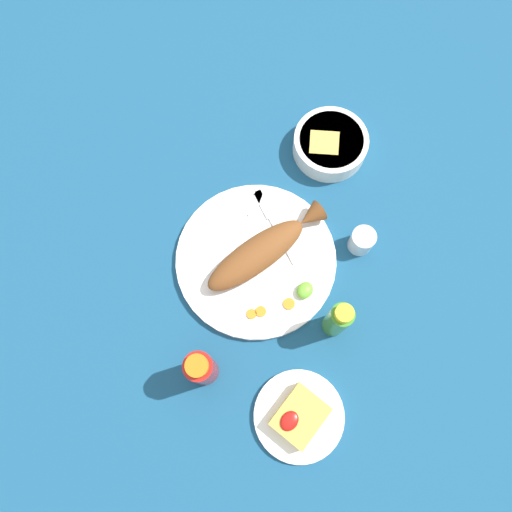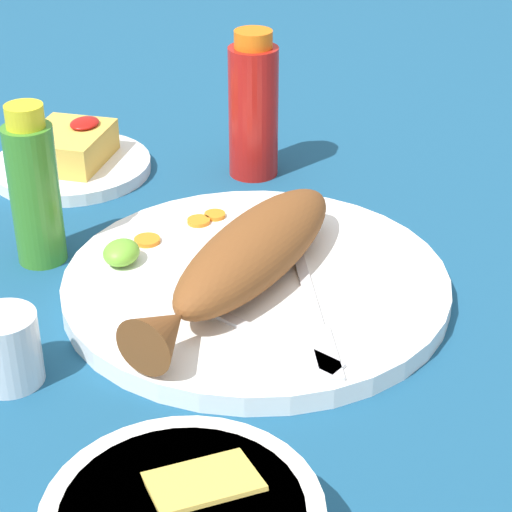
{
  "view_description": "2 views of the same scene",
  "coord_description": "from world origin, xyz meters",
  "px_view_note": "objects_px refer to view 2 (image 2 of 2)",
  "views": [
    {
      "loc": [
        0.23,
        0.18,
        1.03
      ],
      "look_at": [
        0.0,
        0.0,
        0.04
      ],
      "focal_mm": 35.0,
      "sensor_mm": 36.0,
      "label": 1
    },
    {
      "loc": [
        -0.68,
        -0.17,
        0.44
      ],
      "look_at": [
        0.0,
        0.0,
        0.04
      ],
      "focal_mm": 65.0,
      "sensor_mm": 36.0,
      "label": 2
    }
  ],
  "objects_px": {
    "fork_far": "(258,332)",
    "salt_cup": "(8,353)",
    "fork_near": "(316,321)",
    "side_plate_fries": "(71,167)",
    "fried_fish": "(246,257)",
    "main_plate": "(256,284)",
    "hot_sauce_bottle_red": "(253,108)",
    "hot_sauce_bottle_green": "(34,189)"
  },
  "relations": [
    {
      "from": "main_plate",
      "to": "fried_fish",
      "type": "relative_size",
      "value": 1.16
    },
    {
      "from": "main_plate",
      "to": "side_plate_fries",
      "type": "xyz_separation_m",
      "value": [
        0.2,
        0.26,
        -0.0
      ]
    },
    {
      "from": "fork_far",
      "to": "side_plate_fries",
      "type": "distance_m",
      "value": 0.4
    },
    {
      "from": "fried_fish",
      "to": "fork_far",
      "type": "distance_m",
      "value": 0.08
    },
    {
      "from": "salt_cup",
      "to": "side_plate_fries",
      "type": "height_order",
      "value": "salt_cup"
    },
    {
      "from": "fork_far",
      "to": "hot_sauce_bottle_red",
      "type": "relative_size",
      "value": 1.06
    },
    {
      "from": "fork_near",
      "to": "salt_cup",
      "type": "bearing_deg",
      "value": -83.51
    },
    {
      "from": "hot_sauce_bottle_red",
      "to": "main_plate",
      "type": "bearing_deg",
      "value": -165.24
    },
    {
      "from": "main_plate",
      "to": "hot_sauce_bottle_red",
      "type": "bearing_deg",
      "value": 14.76
    },
    {
      "from": "main_plate",
      "to": "fried_fish",
      "type": "bearing_deg",
      "value": 164.78
    },
    {
      "from": "fork_far",
      "to": "side_plate_fries",
      "type": "relative_size",
      "value": 0.97
    },
    {
      "from": "main_plate",
      "to": "fork_near",
      "type": "height_order",
      "value": "fork_near"
    },
    {
      "from": "fork_near",
      "to": "side_plate_fries",
      "type": "height_order",
      "value": "fork_near"
    },
    {
      "from": "fork_far",
      "to": "hot_sauce_bottle_green",
      "type": "relative_size",
      "value": 1.12
    },
    {
      "from": "hot_sauce_bottle_red",
      "to": "fork_near",
      "type": "bearing_deg",
      "value": -156.84
    },
    {
      "from": "fork_near",
      "to": "side_plate_fries",
      "type": "distance_m",
      "value": 0.42
    },
    {
      "from": "fried_fish",
      "to": "main_plate",
      "type": "bearing_deg",
      "value": 0.0
    },
    {
      "from": "main_plate",
      "to": "fork_far",
      "type": "relative_size",
      "value": 1.98
    },
    {
      "from": "hot_sauce_bottle_green",
      "to": "main_plate",
      "type": "bearing_deg",
      "value": -92.68
    },
    {
      "from": "fork_far",
      "to": "side_plate_fries",
      "type": "xyz_separation_m",
      "value": [
        0.28,
        0.29,
        -0.01
      ]
    },
    {
      "from": "salt_cup",
      "to": "fork_far",
      "type": "bearing_deg",
      "value": -65.37
    },
    {
      "from": "salt_cup",
      "to": "fried_fish",
      "type": "bearing_deg",
      "value": -44.36
    },
    {
      "from": "fork_near",
      "to": "fork_far",
      "type": "distance_m",
      "value": 0.05
    },
    {
      "from": "fork_near",
      "to": "salt_cup",
      "type": "relative_size",
      "value": 3.04
    },
    {
      "from": "fried_fish",
      "to": "side_plate_fries",
      "type": "relative_size",
      "value": 1.65
    },
    {
      "from": "main_plate",
      "to": "fork_near",
      "type": "bearing_deg",
      "value": -132.05
    },
    {
      "from": "fork_near",
      "to": "fork_far",
      "type": "height_order",
      "value": "same"
    },
    {
      "from": "fried_fish",
      "to": "fork_far",
      "type": "height_order",
      "value": "fried_fish"
    },
    {
      "from": "fork_far",
      "to": "salt_cup",
      "type": "distance_m",
      "value": 0.19
    },
    {
      "from": "fork_near",
      "to": "hot_sauce_bottle_green",
      "type": "bearing_deg",
      "value": -124.02
    },
    {
      "from": "salt_cup",
      "to": "hot_sauce_bottle_green",
      "type": "bearing_deg",
      "value": 17.98
    },
    {
      "from": "main_plate",
      "to": "hot_sauce_bottle_red",
      "type": "height_order",
      "value": "hot_sauce_bottle_red"
    },
    {
      "from": "hot_sauce_bottle_red",
      "to": "hot_sauce_bottle_green",
      "type": "distance_m",
      "value": 0.28
    },
    {
      "from": "side_plate_fries",
      "to": "main_plate",
      "type": "bearing_deg",
      "value": -126.65
    },
    {
      "from": "fork_near",
      "to": "hot_sauce_bottle_red",
      "type": "relative_size",
      "value": 1.1
    },
    {
      "from": "hot_sauce_bottle_red",
      "to": "side_plate_fries",
      "type": "height_order",
      "value": "hot_sauce_bottle_red"
    },
    {
      "from": "hot_sauce_bottle_green",
      "to": "hot_sauce_bottle_red",
      "type": "bearing_deg",
      "value": -31.82
    },
    {
      "from": "fork_far",
      "to": "main_plate",
      "type": "bearing_deg",
      "value": 130.44
    },
    {
      "from": "salt_cup",
      "to": "main_plate",
      "type": "bearing_deg",
      "value": -42.3
    },
    {
      "from": "main_plate",
      "to": "fork_near",
      "type": "relative_size",
      "value": 1.91
    },
    {
      "from": "fork_far",
      "to": "hot_sauce_bottle_red",
      "type": "distance_m",
      "value": 0.35
    },
    {
      "from": "fork_near",
      "to": "side_plate_fries",
      "type": "relative_size",
      "value": 1.0
    }
  ]
}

